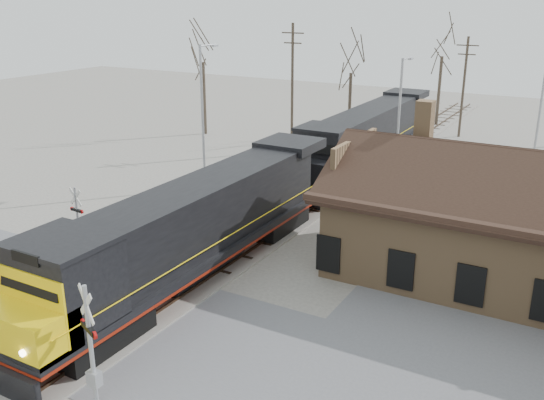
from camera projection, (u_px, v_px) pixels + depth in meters
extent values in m
plane|color=#A49F94|center=(124.00, 325.00, 24.75)|extent=(140.00, 140.00, 0.00)
cube|color=slate|center=(124.00, 325.00, 24.74)|extent=(60.00, 9.00, 0.03)
cube|color=#A49F94|center=(294.00, 214.00, 37.09)|extent=(3.40, 90.00, 0.12)
cube|color=#473323|center=(283.00, 211.00, 37.38)|extent=(0.08, 90.00, 0.14)
cube|color=#473323|center=(304.00, 214.00, 36.71)|extent=(0.08, 90.00, 0.14)
cube|color=#A49F94|center=(232.00, 202.00, 39.19)|extent=(3.40, 90.00, 0.12)
cube|color=#473323|center=(223.00, 199.00, 39.49)|extent=(0.08, 90.00, 0.14)
cube|color=#473323|center=(241.00, 203.00, 38.82)|extent=(0.08, 90.00, 0.14)
cube|color=#9B7650|center=(491.00, 238.00, 28.39)|extent=(14.00, 8.00, 4.00)
cube|color=black|center=(496.00, 195.00, 27.71)|extent=(15.20, 9.20, 0.30)
cube|color=black|center=(489.00, 188.00, 25.50)|extent=(15.00, 4.71, 2.66)
cube|color=black|center=(508.00, 163.00, 29.29)|extent=(15.00, 4.71, 2.66)
cube|color=#9B7650|center=(424.00, 123.00, 29.95)|extent=(0.80, 0.80, 2.20)
cube|color=black|center=(93.00, 331.00, 23.21)|extent=(2.67, 4.28, 1.07)
cube|color=black|center=(272.00, 220.00, 34.67)|extent=(2.67, 4.28, 1.07)
cube|color=black|center=(199.00, 248.00, 28.66)|extent=(3.21, 21.39, 0.37)
cube|color=maroon|center=(199.00, 252.00, 28.74)|extent=(3.23, 21.39, 0.13)
cube|color=black|center=(214.00, 207.00, 29.23)|extent=(2.78, 15.51, 2.99)
cube|color=black|center=(66.00, 281.00, 21.61)|extent=(3.21, 2.99, 2.99)
cube|color=yellow|center=(28.00, 327.00, 20.40)|extent=(3.21, 1.93, 1.50)
cube|color=black|center=(7.00, 384.00, 20.04)|extent=(2.99, 0.25, 1.07)
cube|color=black|center=(329.00, 184.00, 41.25)|extent=(2.67, 4.28, 1.07)
cube|color=black|center=(396.00, 143.00, 52.70)|extent=(2.67, 4.28, 1.07)
cube|color=black|center=(367.00, 150.00, 46.70)|extent=(3.21, 21.39, 0.37)
cube|color=maroon|center=(367.00, 153.00, 46.77)|extent=(3.23, 21.39, 0.13)
cube|color=black|center=(374.00, 126.00, 47.27)|extent=(2.78, 15.51, 2.99)
cube|color=black|center=(324.00, 151.00, 39.65)|extent=(3.21, 2.99, 2.99)
cube|color=black|center=(312.00, 171.00, 38.44)|extent=(3.21, 1.93, 1.50)
cube|color=black|center=(304.00, 200.00, 38.08)|extent=(2.99, 0.25, 1.07)
cylinder|color=#A5A8AD|center=(91.00, 347.00, 19.29)|extent=(0.15, 0.15, 4.33)
cube|color=silver|center=(86.00, 304.00, 18.81)|extent=(1.06, 0.49, 1.13)
cube|color=silver|center=(86.00, 304.00, 18.81)|extent=(1.06, 0.49, 1.13)
cube|color=black|center=(89.00, 329.00, 19.08)|extent=(0.95, 0.52, 0.16)
cylinder|color=#B20C0C|center=(83.00, 322.00, 19.45)|extent=(0.27, 0.18, 0.26)
cylinder|color=#B20C0C|center=(95.00, 335.00, 18.72)|extent=(0.27, 0.18, 0.26)
cube|color=#A5A8AD|center=(94.00, 378.00, 19.68)|extent=(0.43, 0.32, 0.54)
cylinder|color=#A5A8AD|center=(78.00, 220.00, 31.29)|extent=(0.12, 0.12, 3.54)
cube|color=silver|center=(75.00, 197.00, 30.90)|extent=(0.93, 0.13, 0.93)
cube|color=silver|center=(75.00, 197.00, 30.90)|extent=(0.93, 0.13, 0.93)
cube|color=black|center=(77.00, 210.00, 31.12)|extent=(0.81, 0.23, 0.13)
cylinder|color=#B20C0C|center=(82.00, 212.00, 30.91)|extent=(0.22, 0.10, 0.21)
cylinder|color=#B20C0C|center=(72.00, 209.00, 31.34)|extent=(0.22, 0.10, 0.21)
cube|color=#A5A8AD|center=(80.00, 237.00, 31.61)|extent=(0.35, 0.27, 0.44)
cylinder|color=#A5A8AD|center=(203.00, 119.00, 40.79)|extent=(0.18, 0.18, 9.76)
cylinder|color=#A5A8AD|center=(208.00, 45.00, 40.00)|extent=(0.12, 1.80, 0.12)
cube|color=#A5A8AD|center=(215.00, 46.00, 40.69)|extent=(0.25, 0.50, 0.12)
cylinder|color=#A5A8AD|center=(398.00, 126.00, 40.74)|extent=(0.18, 0.18, 8.92)
cylinder|color=#A5A8AD|center=(407.00, 58.00, 40.08)|extent=(0.12, 1.80, 0.12)
cube|color=#A5A8AD|center=(411.00, 59.00, 40.77)|extent=(0.25, 0.50, 0.12)
cylinder|color=#A5A8AD|center=(540.00, 112.00, 45.20)|extent=(0.18, 0.18, 8.98)
cylinder|color=#382D23|center=(292.00, 89.00, 50.74)|extent=(0.24, 0.24, 10.67)
cube|color=#382D23|center=(293.00, 33.00, 49.28)|extent=(2.00, 0.10, 0.10)
cube|color=#382D23|center=(293.00, 43.00, 49.54)|extent=(1.60, 0.10, 0.10)
cylinder|color=#382D23|center=(463.00, 88.00, 56.22)|extent=(0.24, 0.24, 9.26)
cube|color=#382D23|center=(468.00, 45.00, 54.99)|extent=(2.00, 0.10, 0.10)
cube|color=#382D23|center=(467.00, 54.00, 55.24)|extent=(1.60, 0.10, 0.10)
cylinder|color=#382D23|center=(204.00, 99.00, 57.79)|extent=(0.32, 0.32, 6.83)
cylinder|color=#382D23|center=(350.00, 105.00, 57.01)|extent=(0.32, 0.32, 5.95)
cylinder|color=#382D23|center=(439.00, 91.00, 61.69)|extent=(0.32, 0.32, 6.98)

